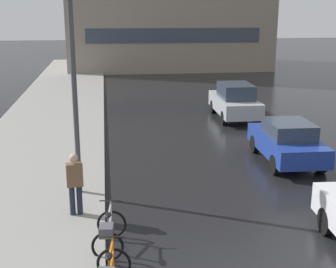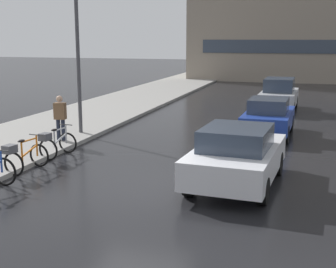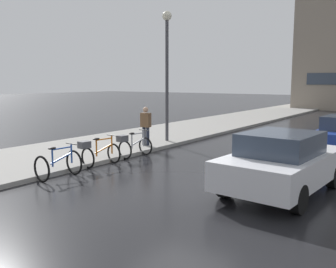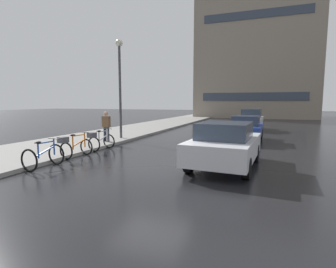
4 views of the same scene
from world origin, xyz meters
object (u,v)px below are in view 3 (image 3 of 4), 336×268
at_px(car_white, 282,162).
at_px(bicycle_third, 132,145).
at_px(pedestrian, 146,125).
at_px(streetlamp, 167,57).
at_px(bicycle_second, 97,152).
at_px(bicycle_nearest, 59,164).

bearing_deg(car_white, bicycle_third, 168.90).
height_order(pedestrian, streetlamp, streetlamp).
height_order(bicycle_second, car_white, car_white).
bearing_deg(bicycle_second, pedestrian, 102.58).
bearing_deg(car_white, streetlamp, 146.36).
height_order(bicycle_nearest, bicycle_third, bicycle_third).
distance_m(bicycle_third, pedestrian, 2.02).
bearing_deg(bicycle_third, bicycle_second, -90.26).
height_order(bicycle_second, pedestrian, pedestrian).
height_order(bicycle_nearest, streetlamp, streetlamp).
xyz_separation_m(bicycle_third, car_white, (5.88, -1.15, 0.30)).
height_order(bicycle_third, car_white, car_white).
distance_m(bicycle_nearest, streetlamp, 7.60).
bearing_deg(bicycle_nearest, bicycle_third, 92.88).
height_order(bicycle_nearest, car_white, car_white).
relative_size(car_white, pedestrian, 2.40).
relative_size(bicycle_nearest, pedestrian, 0.69).
distance_m(bicycle_nearest, bicycle_second, 1.71).
distance_m(bicycle_second, streetlamp, 6.08).
distance_m(car_white, pedestrian, 7.29).
distance_m(car_white, streetlamp, 8.56).
height_order(bicycle_second, streetlamp, streetlamp).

